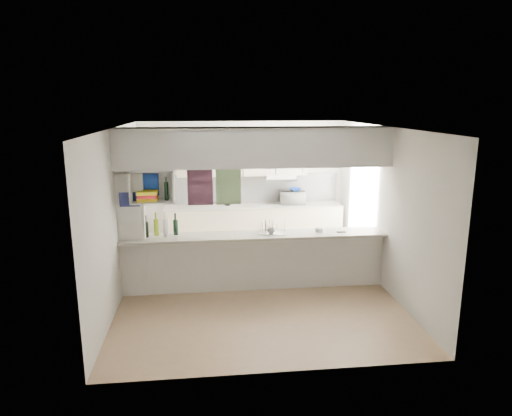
{
  "coord_description": "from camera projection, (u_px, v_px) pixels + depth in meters",
  "views": [
    {
      "loc": [
        -0.77,
        -6.93,
        2.96
      ],
      "look_at": [
        0.07,
        0.5,
        1.23
      ],
      "focal_mm": 32.0,
      "sensor_mm": 36.0,
      "label": 1
    }
  ],
  "objects": [
    {
      "name": "microwave",
      "position": [
        293.0,
        197.0,
        9.4
      ],
      "size": [
        0.53,
        0.38,
        0.28
      ],
      "primitive_type": "imported",
      "rotation": [
        0.0,
        0.0,
        3.06
      ],
      "color": "white",
      "rests_on": "bench_top"
    },
    {
      "name": "dish_rack",
      "position": [
        272.0,
        228.0,
        7.3
      ],
      "size": [
        0.47,
        0.39,
        0.22
      ],
      "rotation": [
        0.0,
        0.0,
        -0.21
      ],
      "color": "silver",
      "rests_on": "breakfast_bar"
    },
    {
      "name": "cup",
      "position": [
        271.0,
        231.0,
        7.22
      ],
      "size": [
        0.15,
        0.15,
        0.09
      ],
      "primitive_type": "imported",
      "rotation": [
        0.0,
        0.0,
        0.38
      ],
      "color": "white",
      "rests_on": "dish_rack"
    },
    {
      "name": "ceiling",
      "position": [
        255.0,
        127.0,
        6.87
      ],
      "size": [
        4.8,
        4.8,
        0.0
      ],
      "primitive_type": "plane",
      "color": "white",
      "rests_on": "wall_back"
    },
    {
      "name": "floor",
      "position": [
        255.0,
        288.0,
        7.46
      ],
      "size": [
        4.8,
        4.8,
        0.0
      ],
      "primitive_type": "plane",
      "color": "tan",
      "rests_on": "ground"
    },
    {
      "name": "wall_back",
      "position": [
        242.0,
        184.0,
        9.49
      ],
      "size": [
        4.2,
        0.0,
        4.2
      ],
      "primitive_type": "plane",
      "rotation": [
        1.57,
        0.0,
        0.0
      ],
      "color": "silver",
      "rests_on": "floor"
    },
    {
      "name": "cubby_shelf",
      "position": [
        152.0,
        188.0,
        6.84
      ],
      "size": [
        0.65,
        0.35,
        0.5
      ],
      "color": "white",
      "rests_on": "bulkhead"
    },
    {
      "name": "knife_block",
      "position": [
        227.0,
        201.0,
        9.3
      ],
      "size": [
        0.11,
        0.1,
        0.18
      ],
      "primitive_type": "cube",
      "rotation": [
        0.0,
        0.0,
        0.39
      ],
      "color": "brown",
      "rests_on": "bench_top"
    },
    {
      "name": "servery_partition",
      "position": [
        244.0,
        189.0,
        7.06
      ],
      "size": [
        4.2,
        0.5,
        2.6
      ],
      "color": "silver",
      "rests_on": "floor"
    },
    {
      "name": "kitchen_run",
      "position": [
        251.0,
        209.0,
        9.36
      ],
      "size": [
        3.6,
        0.63,
        2.24
      ],
      "color": "beige",
      "rests_on": "floor"
    },
    {
      "name": "wine_bottles",
      "position": [
        161.0,
        227.0,
        7.13
      ],
      "size": [
        0.53,
        0.16,
        0.39
      ],
      "color": "black",
      "rests_on": "breakfast_bar"
    },
    {
      "name": "wall_right",
      "position": [
        383.0,
        208.0,
        7.39
      ],
      "size": [
        0.0,
        4.8,
        4.8
      ],
      "primitive_type": "plane",
      "rotation": [
        1.57,
        0.0,
        -1.57
      ],
      "color": "silver",
      "rests_on": "floor"
    },
    {
      "name": "wall_left",
      "position": [
        118.0,
        215.0,
        6.93
      ],
      "size": [
        0.0,
        4.8,
        4.8
      ],
      "primitive_type": "plane",
      "rotation": [
        1.57,
        0.0,
        1.57
      ],
      "color": "silver",
      "rests_on": "floor"
    },
    {
      "name": "bowl",
      "position": [
        295.0,
        189.0,
        9.32
      ],
      "size": [
        0.25,
        0.25,
        0.06
      ],
      "primitive_type": "imported",
      "color": "navy",
      "rests_on": "microwave"
    },
    {
      "name": "utensil_jar",
      "position": [
        228.0,
        202.0,
        9.28
      ],
      "size": [
        0.11,
        0.11,
        0.15
      ],
      "primitive_type": "cylinder",
      "color": "black",
      "rests_on": "bench_top"
    },
    {
      "name": "plastic_tubs",
      "position": [
        321.0,
        230.0,
        7.38
      ],
      "size": [
        0.49,
        0.17,
        0.07
      ],
      "color": "silver",
      "rests_on": "breakfast_bar"
    }
  ]
}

